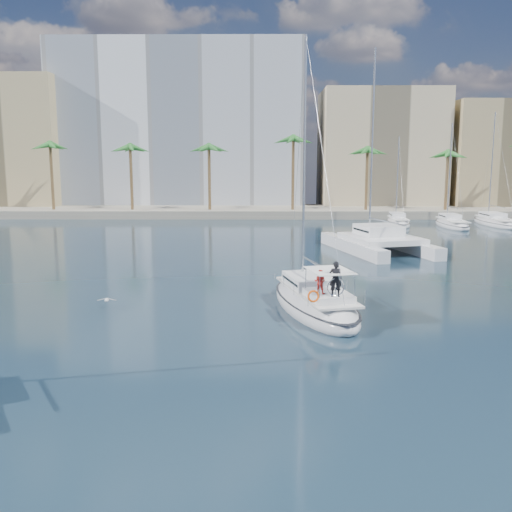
{
  "coord_description": "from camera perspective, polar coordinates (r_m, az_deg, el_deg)",
  "views": [
    {
      "loc": [
        1.61,
        -28.57,
        8.51
      ],
      "look_at": [
        1.41,
        1.5,
        3.45
      ],
      "focal_mm": 40.0,
      "sensor_mm": 36.0,
      "label": 1
    }
  ],
  "objects": [
    {
      "name": "ground",
      "position": [
        29.85,
        -2.74,
        -7.03
      ],
      "size": [
        160.0,
        160.0,
        0.0
      ],
      "primitive_type": "plane",
      "color": "black",
      "rests_on": "ground"
    },
    {
      "name": "quay",
      "position": [
        89.93,
        -0.64,
        4.5
      ],
      "size": [
        120.0,
        14.0,
        1.2
      ],
      "primitive_type": "cube",
      "color": "gray",
      "rests_on": "ground"
    },
    {
      "name": "building_modern",
      "position": [
        102.62,
        -7.41,
        12.53
      ],
      "size": [
        42.0,
        16.0,
        28.0
      ],
      "primitive_type": "cube",
      "color": "white",
      "rests_on": "ground"
    },
    {
      "name": "building_tan_left",
      "position": [
        106.9,
        -24.08,
        10.07
      ],
      "size": [
        22.0,
        14.0,
        22.0
      ],
      "primitive_type": "cube",
      "color": "tan",
      "rests_on": "ground"
    },
    {
      "name": "building_beige",
      "position": [
        100.66,
        12.28,
        10.18
      ],
      "size": [
        20.0,
        14.0,
        20.0
      ],
      "primitive_type": "cube",
      "color": "tan",
      "rests_on": "ground"
    },
    {
      "name": "building_tan_right",
      "position": [
        104.67,
        23.4,
        9.04
      ],
      "size": [
        18.0,
        12.0,
        18.0
      ],
      "primitive_type": "cube",
      "color": "tan",
      "rests_on": "ground"
    },
    {
      "name": "palm_left",
      "position": [
        92.7,
        -22.55,
        9.92
      ],
      "size": [
        3.6,
        3.6,
        12.3
      ],
      "color": "brown",
      "rests_on": "ground"
    },
    {
      "name": "palm_centre",
      "position": [
        85.6,
        -0.7,
        10.73
      ],
      "size": [
        3.6,
        3.6,
        12.3
      ],
      "color": "brown",
      "rests_on": "ground"
    },
    {
      "name": "palm_right",
      "position": [
        91.51,
        21.47,
        10.01
      ],
      "size": [
        3.6,
        3.6,
        12.3
      ],
      "color": "brown",
      "rests_on": "ground"
    },
    {
      "name": "main_sloop",
      "position": [
        32.86,
        5.86,
        -4.58
      ],
      "size": [
        5.91,
        11.53,
        16.37
      ],
      "rotation": [
        0.0,
        0.0,
        0.23
      ],
      "color": "silver",
      "rests_on": "ground"
    },
    {
      "name": "catamaran",
      "position": [
        54.95,
        12.19,
        1.65
      ],
      "size": [
        9.6,
        14.24,
        18.85
      ],
      "rotation": [
        0.0,
        0.0,
        0.26
      ],
      "color": "silver",
      "rests_on": "ground"
    },
    {
      "name": "seagull",
      "position": [
        34.14,
        -14.69,
        -4.26
      ],
      "size": [
        1.11,
        0.47,
        0.2
      ],
      "color": "silver",
      "rests_on": "ground"
    },
    {
      "name": "moored_yacht_a",
      "position": [
        78.24,
        14.01,
        3.02
      ],
      "size": [
        3.37,
        9.52,
        11.9
      ],
      "primitive_type": null,
      "rotation": [
        0.0,
        0.0,
        -0.07
      ],
      "color": "silver",
      "rests_on": "ground"
    },
    {
      "name": "moored_yacht_b",
      "position": [
        78.13,
        18.99,
        2.77
      ],
      "size": [
        3.32,
        10.83,
        13.72
      ],
      "primitive_type": null,
      "rotation": [
        0.0,
        0.0,
        -0.02
      ],
      "color": "silver",
      "rests_on": "ground"
    },
    {
      "name": "moored_yacht_c",
      "position": [
        82.27,
        22.85,
        2.86
      ],
      "size": [
        3.98,
        12.33,
        15.54
      ],
      "primitive_type": null,
      "rotation": [
        0.0,
        0.0,
        0.03
      ],
      "color": "silver",
      "rests_on": "ground"
    }
  ]
}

